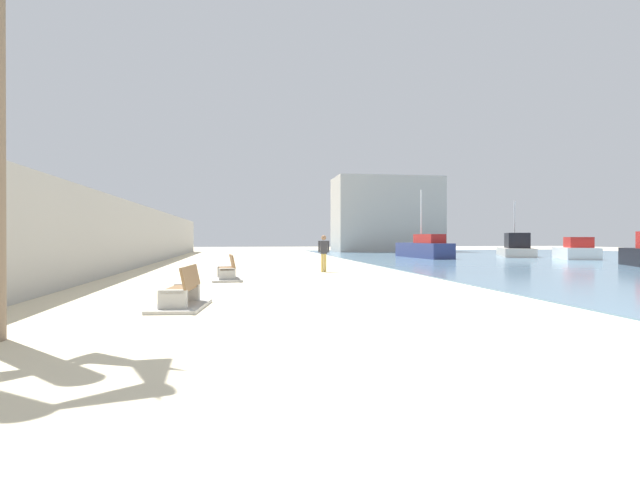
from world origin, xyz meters
name	(u,v)px	position (x,y,z in m)	size (l,w,h in m)	color
ground_plane	(272,267)	(0.00, 18.00, 0.00)	(120.00, 120.00, 0.00)	beige
seawall	(127,236)	(-7.50, 18.00, 1.72)	(0.80, 64.00, 3.44)	#ADAAA3
bench_near	(182,298)	(-3.01, 2.73, 0.23)	(1.32, 2.21, 0.98)	#ADAAA3
bench_far	(227,274)	(-2.19, 10.13, 0.23)	(1.27, 2.19, 0.98)	#ADAAA3
person_walking	(324,250)	(2.18, 13.92, 1.02)	(0.53, 0.23, 1.74)	gold
boat_far_left	(424,248)	(12.64, 28.42, 0.77)	(2.23, 7.52, 5.42)	navy
boat_mid_bay	(516,248)	(21.50, 30.14, 0.75)	(5.26, 8.04, 4.81)	beige
boat_nearest	(576,251)	(23.03, 24.47, 0.64)	(3.82, 5.19, 1.62)	white
harbor_building	(387,215)	(14.84, 46.00, 4.24)	(12.00, 6.00, 8.48)	#ADAAA3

